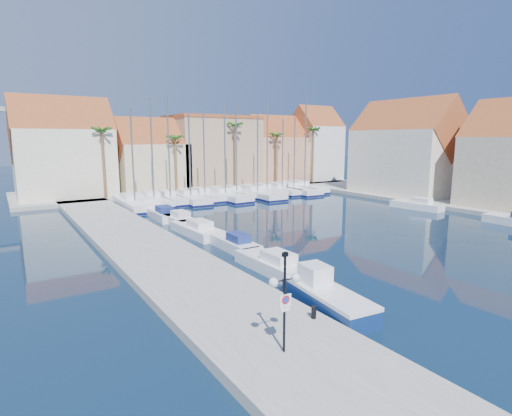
# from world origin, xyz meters

# --- Properties ---
(ground) EXTENTS (260.00, 260.00, 0.00)m
(ground) POSITION_xyz_m (0.00, 0.00, 0.00)
(ground) COLOR #081B31
(ground) RESTS_ON ground
(quay_west) EXTENTS (6.00, 77.00, 0.50)m
(quay_west) POSITION_xyz_m (-9.00, 13.50, 0.25)
(quay_west) COLOR gray
(quay_west) RESTS_ON ground
(shore_north) EXTENTS (54.00, 16.00, 0.50)m
(shore_north) POSITION_xyz_m (10.00, 48.00, 0.25)
(shore_north) COLOR gray
(shore_north) RESTS_ON ground
(shore_east) EXTENTS (12.00, 60.00, 0.50)m
(shore_east) POSITION_xyz_m (32.00, 15.00, 0.25)
(shore_east) COLOR gray
(shore_east) RESTS_ON ground
(lamp_post) EXTENTS (1.31, 0.41, 3.87)m
(lamp_post) POSITION_xyz_m (-9.44, -1.92, 3.04)
(lamp_post) COLOR black
(lamp_post) RESTS_ON quay_west
(bollard) EXTENTS (0.23, 0.23, 0.57)m
(bollard) POSITION_xyz_m (-6.65, -0.39, 0.78)
(bollard) COLOR black
(bollard) RESTS_ON quay_west
(fishing_boat) EXTENTS (2.55, 5.85, 1.98)m
(fishing_boat) POSITION_xyz_m (-4.71, 0.93, 0.66)
(fishing_boat) COLOR navy
(fishing_boat) RESTS_ON ground
(motorboat_west_0) EXTENTS (2.07, 6.20, 1.40)m
(motorboat_west_0) POSITION_xyz_m (-3.62, 6.91, 0.51)
(motorboat_west_0) COLOR white
(motorboat_west_0) RESTS_ON ground
(motorboat_west_1) EXTENTS (1.77, 5.29, 1.40)m
(motorboat_west_1) POSITION_xyz_m (-3.21, 12.41, 0.51)
(motorboat_west_1) COLOR white
(motorboat_west_1) RESTS_ON ground
(motorboat_west_2) EXTENTS (2.36, 6.67, 1.40)m
(motorboat_west_2) POSITION_xyz_m (-3.60, 18.47, 0.51)
(motorboat_west_2) COLOR white
(motorboat_west_2) RESTS_ON ground
(motorboat_west_3) EXTENTS (1.98, 5.67, 1.40)m
(motorboat_west_3) POSITION_xyz_m (-3.26, 23.50, 0.51)
(motorboat_west_3) COLOR white
(motorboat_west_3) RESTS_ON ground
(motorboat_west_4) EXTENTS (2.30, 6.29, 1.40)m
(motorboat_west_4) POSITION_xyz_m (-3.54, 27.07, 0.51)
(motorboat_west_4) COLOR white
(motorboat_west_4) RESTS_ON ground
(motorboat_west_5) EXTENTS (2.38, 6.58, 1.40)m
(motorboat_west_5) POSITION_xyz_m (-3.32, 33.81, 0.51)
(motorboat_west_5) COLOR white
(motorboat_west_5) RESTS_ON ground
(motorboat_east_1) EXTENTS (2.71, 6.21, 1.40)m
(motorboat_east_1) POSITION_xyz_m (24.01, 16.03, 0.51)
(motorboat_east_1) COLOR white
(motorboat_east_1) RESTS_ON ground
(sailboat_0) EXTENTS (3.20, 11.12, 11.91)m
(sailboat_0) POSITION_xyz_m (-4.21, 35.46, 0.56)
(sailboat_0) COLOR white
(sailboat_0) RESTS_ON ground
(sailboat_1) EXTENTS (2.89, 9.76, 13.25)m
(sailboat_1) POSITION_xyz_m (-1.39, 36.69, 0.60)
(sailboat_1) COLOR white
(sailboat_1) RESTS_ON ground
(sailboat_2) EXTENTS (2.32, 8.16, 13.46)m
(sailboat_2) POSITION_xyz_m (0.70, 36.37, 0.64)
(sailboat_2) COLOR white
(sailboat_2) RESTS_ON ground
(sailboat_3) EXTENTS (3.52, 10.37, 11.55)m
(sailboat_3) POSITION_xyz_m (3.33, 35.94, 0.57)
(sailboat_3) COLOR white
(sailboat_3) RESTS_ON ground
(sailboat_4) EXTENTS (2.63, 8.98, 11.88)m
(sailboat_4) POSITION_xyz_m (5.70, 36.64, 0.59)
(sailboat_4) COLOR white
(sailboat_4) RESTS_ON ground
(sailboat_5) EXTENTS (3.30, 11.26, 12.95)m
(sailboat_5) POSITION_xyz_m (8.26, 35.63, 0.57)
(sailboat_5) COLOR white
(sailboat_5) RESTS_ON ground
(sailboat_6) EXTENTS (2.39, 8.33, 13.23)m
(sailboat_6) POSITION_xyz_m (10.70, 36.53, 0.63)
(sailboat_6) COLOR white
(sailboat_6) RESTS_ON ground
(sailboat_7) EXTENTS (3.41, 11.96, 11.62)m
(sailboat_7) POSITION_xyz_m (13.18, 35.07, 0.55)
(sailboat_7) COLOR white
(sailboat_7) RESTS_ON ground
(sailboat_8) EXTENTS (2.35, 8.56, 14.10)m
(sailboat_8) POSITION_xyz_m (15.78, 36.29, 0.64)
(sailboat_8) COLOR white
(sailboat_8) RESTS_ON ground
(sailboat_9) EXTENTS (2.77, 9.29, 11.21)m
(sailboat_9) POSITION_xyz_m (18.34, 35.94, 0.58)
(sailboat_9) COLOR white
(sailboat_9) RESTS_ON ground
(sailboat_10) EXTENTS (3.68, 12.01, 11.53)m
(sailboat_10) POSITION_xyz_m (20.44, 35.88, 0.55)
(sailboat_10) COLOR white
(sailboat_10) RESTS_ON ground
(sailboat_11) EXTENTS (3.61, 10.78, 14.23)m
(sailboat_11) POSITION_xyz_m (23.06, 36.39, 0.60)
(sailboat_11) COLOR white
(sailboat_11) RESTS_ON ground
(building_0) EXTENTS (12.30, 9.00, 13.50)m
(building_0) POSITION_xyz_m (-10.00, 47.00, 6.52)
(building_0) COLOR beige
(building_0) RESTS_ON shore_north
(building_1) EXTENTS (10.30, 8.00, 11.00)m
(building_1) POSITION_xyz_m (2.00, 47.00, 5.30)
(building_1) COLOR #C2AE89
(building_1) RESTS_ON shore_north
(building_2) EXTENTS (14.20, 10.20, 11.50)m
(building_2) POSITION_xyz_m (13.00, 48.00, 6.26)
(building_2) COLOR tan
(building_2) RESTS_ON shore_north
(building_3) EXTENTS (10.30, 8.00, 12.00)m
(building_3) POSITION_xyz_m (25.00, 47.00, 5.86)
(building_3) COLOR tan
(building_3) RESTS_ON shore_north
(building_4) EXTENTS (8.30, 8.00, 14.00)m
(building_4) POSITION_xyz_m (34.00, 46.00, 6.97)
(building_4) COLOR white
(building_4) RESTS_ON shore_north
(building_6) EXTENTS (9.00, 14.30, 13.50)m
(building_6) POSITION_xyz_m (32.00, 24.00, 6.52)
(building_6) COLOR beige
(building_6) RESTS_ON shore_east
(palm_0) EXTENTS (2.60, 2.60, 10.15)m
(palm_0) POSITION_xyz_m (-6.00, 42.00, 9.08)
(palm_0) COLOR brown
(palm_0) RESTS_ON shore_north
(palm_1) EXTENTS (2.60, 2.60, 9.15)m
(palm_1) POSITION_xyz_m (4.00, 42.00, 8.14)
(palm_1) COLOR brown
(palm_1) RESTS_ON shore_north
(palm_2) EXTENTS (2.60, 2.60, 11.15)m
(palm_2) POSITION_xyz_m (14.00, 42.00, 10.02)
(palm_2) COLOR brown
(palm_2) RESTS_ON shore_north
(palm_3) EXTENTS (2.60, 2.60, 9.65)m
(palm_3) POSITION_xyz_m (22.00, 42.00, 8.61)
(palm_3) COLOR brown
(palm_3) RESTS_ON shore_north
(palm_4) EXTENTS (2.60, 2.60, 10.65)m
(palm_4) POSITION_xyz_m (30.00, 42.00, 9.55)
(palm_4) COLOR brown
(palm_4) RESTS_ON shore_north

